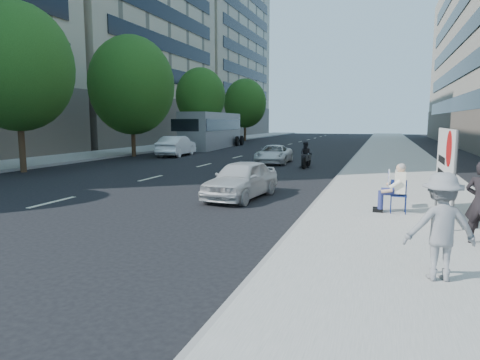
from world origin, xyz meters
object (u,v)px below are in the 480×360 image
at_px(white_sedan_near, 241,179).
at_px(seated_protester, 394,185).
at_px(protest_banner, 445,167).
at_px(bus, 213,131).
at_px(motorcycle, 306,156).
at_px(white_sedan_far, 274,154).
at_px(white_sedan_mid, 177,146).
at_px(jogger, 441,227).

bearing_deg(white_sedan_near, seated_protester, -11.40).
xyz_separation_m(protest_banner, bus, (-16.96, 26.35, 0.23)).
bearing_deg(motorcycle, seated_protester, -64.57).
distance_m(white_sedan_near, bus, 27.05).
distance_m(white_sedan_far, bus, 15.86).
bearing_deg(bus, seated_protester, -63.89).
xyz_separation_m(white_sedan_near, white_sedan_mid, (-9.91, 14.81, 0.10)).
xyz_separation_m(protest_banner, white_sedan_far, (-7.74, 13.50, -0.85)).
bearing_deg(white_sedan_mid, bus, -89.28).
distance_m(protest_banner, bus, 31.34).
height_order(jogger, white_sedan_mid, jogger).
relative_size(white_sedan_mid, motorcycle, 2.16).
bearing_deg(white_sedan_far, white_sedan_mid, 155.96).
distance_m(seated_protester, jogger, 4.91).
bearing_deg(jogger, white_sedan_mid, -67.43).
xyz_separation_m(white_sedan_mid, white_sedan_far, (8.06, -3.01, -0.18)).
height_order(seated_protester, white_sedan_far, seated_protester).
relative_size(protest_banner, bus, 0.25).
xyz_separation_m(white_sedan_mid, motorcycle, (10.34, -4.82, -0.09)).
bearing_deg(jogger, motorcycle, -86.52).
relative_size(motorcycle, bus, 0.17).
bearing_deg(seated_protester, bus, 121.13).
distance_m(seated_protester, white_sedan_near, 4.99).
xyz_separation_m(protest_banner, white_sedan_near, (-5.89, 1.70, -0.78)).
relative_size(white_sedan_near, white_sedan_far, 0.93).
height_order(protest_banner, white_sedan_far, protest_banner).
bearing_deg(motorcycle, protest_banner, -60.06).
distance_m(white_sedan_near, white_sedan_mid, 17.82).
distance_m(protest_banner, white_sedan_far, 15.58).
relative_size(jogger, bus, 0.13).
xyz_separation_m(jogger, protest_banner, (0.59, 4.72, 0.43)).
xyz_separation_m(seated_protester, protest_banner, (1.15, -0.16, 0.53)).
bearing_deg(white_sedan_mid, white_sedan_far, 153.52).
relative_size(jogger, protest_banner, 0.53).
bearing_deg(white_sedan_far, bus, 122.10).
relative_size(seated_protester, jogger, 0.80).
distance_m(jogger, motorcycle, 17.12).
bearing_deg(protest_banner, jogger, -97.18).
relative_size(white_sedan_far, bus, 0.32).
bearing_deg(white_sedan_mid, protest_banner, 127.73).
distance_m(seated_protester, protest_banner, 1.27).
height_order(white_sedan_near, white_sedan_far, white_sedan_near).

